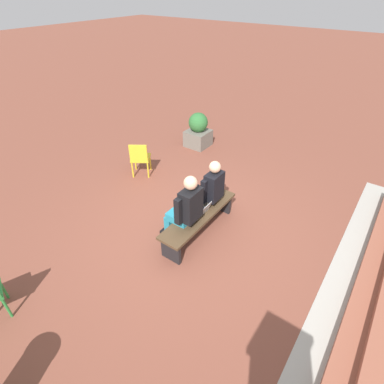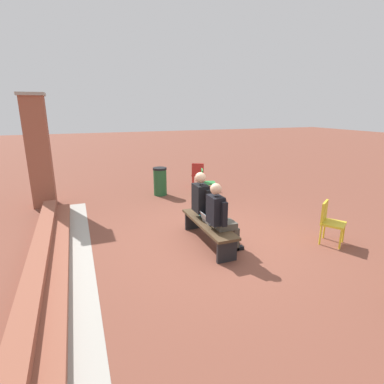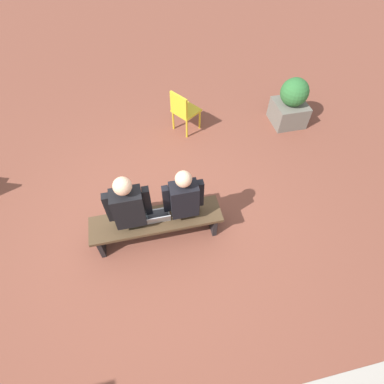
{
  "view_description": "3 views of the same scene",
  "coord_description": "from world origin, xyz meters",
  "px_view_note": "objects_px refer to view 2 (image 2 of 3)",
  "views": [
    {
      "loc": [
        3.32,
        2.41,
        3.81
      ],
      "look_at": [
        0.0,
        0.01,
        0.89
      ],
      "focal_mm": 28.0,
      "sensor_mm": 36.0,
      "label": 1
    },
    {
      "loc": [
        -5.04,
        2.41,
        2.6
      ],
      "look_at": [
        0.31,
        0.34,
        0.99
      ],
      "focal_mm": 28.0,
      "sensor_mm": 36.0,
      "label": 2
    },
    {
      "loc": [
        -0.04,
        2.41,
        3.87
      ],
      "look_at": [
        -0.54,
        0.17,
        0.95
      ],
      "focal_mm": 28.0,
      "sensor_mm": 36.0,
      "label": 3
    }
  ],
  "objects_px": {
    "laptop": "(208,220)",
    "plastic_chair_by_pillar": "(198,173)",
    "plastic_chair_mid_courtyard": "(330,220)",
    "plastic_chair_near_bench_left": "(206,181)",
    "person_student": "(221,216)",
    "bench": "(208,227)",
    "litter_bin": "(160,181)",
    "person_adult": "(205,203)"
  },
  "relations": [
    {
      "from": "person_adult",
      "to": "plastic_chair_near_bench_left",
      "type": "relative_size",
      "value": 1.65
    },
    {
      "from": "person_student",
      "to": "laptop",
      "type": "distance_m",
      "value": 0.42
    },
    {
      "from": "plastic_chair_near_bench_left",
      "to": "bench",
      "type": "bearing_deg",
      "value": 157.04
    },
    {
      "from": "bench",
      "to": "plastic_chair_mid_courtyard",
      "type": "relative_size",
      "value": 2.14
    },
    {
      "from": "laptop",
      "to": "plastic_chair_near_bench_left",
      "type": "relative_size",
      "value": 0.38
    },
    {
      "from": "person_adult",
      "to": "plastic_chair_by_pillar",
      "type": "height_order",
      "value": "person_adult"
    },
    {
      "from": "person_student",
      "to": "plastic_chair_near_bench_left",
      "type": "xyz_separation_m",
      "value": [
        3.43,
        -1.22,
        -0.23
      ]
    },
    {
      "from": "person_adult",
      "to": "plastic_chair_near_bench_left",
      "type": "height_order",
      "value": "person_adult"
    },
    {
      "from": "plastic_chair_near_bench_left",
      "to": "plastic_chair_mid_courtyard",
      "type": "xyz_separation_m",
      "value": [
        -3.87,
        -0.95,
        0.0
      ]
    },
    {
      "from": "person_student",
      "to": "plastic_chair_mid_courtyard",
      "type": "xyz_separation_m",
      "value": [
        -0.44,
        -2.17,
        -0.23
      ]
    },
    {
      "from": "person_adult",
      "to": "plastic_chair_by_pillar",
      "type": "bearing_deg",
      "value": -20.3
    },
    {
      "from": "bench",
      "to": "plastic_chair_mid_courtyard",
      "type": "height_order",
      "value": "plastic_chair_mid_courtyard"
    },
    {
      "from": "bench",
      "to": "litter_bin",
      "type": "xyz_separation_m",
      "value": [
        3.7,
        -0.04,
        0.08
      ]
    },
    {
      "from": "laptop",
      "to": "plastic_chair_by_pillar",
      "type": "relative_size",
      "value": 0.38
    },
    {
      "from": "plastic_chair_near_bench_left",
      "to": "plastic_chair_by_pillar",
      "type": "relative_size",
      "value": 1.0
    },
    {
      "from": "laptop",
      "to": "plastic_chair_mid_courtyard",
      "type": "distance_m",
      "value": 2.39
    },
    {
      "from": "person_student",
      "to": "plastic_chair_by_pillar",
      "type": "height_order",
      "value": "person_student"
    },
    {
      "from": "laptop",
      "to": "plastic_chair_near_bench_left",
      "type": "height_order",
      "value": "plastic_chair_near_bench_left"
    },
    {
      "from": "bench",
      "to": "litter_bin",
      "type": "relative_size",
      "value": 2.09
    },
    {
      "from": "plastic_chair_near_bench_left",
      "to": "litter_bin",
      "type": "relative_size",
      "value": 0.98
    },
    {
      "from": "litter_bin",
      "to": "laptop",
      "type": "bearing_deg",
      "value": 179.16
    },
    {
      "from": "plastic_chair_near_bench_left",
      "to": "person_adult",
      "type": "bearing_deg",
      "value": 155.97
    },
    {
      "from": "laptop",
      "to": "plastic_chair_mid_courtyard",
      "type": "height_order",
      "value": "plastic_chair_mid_courtyard"
    },
    {
      "from": "bench",
      "to": "plastic_chair_by_pillar",
      "type": "xyz_separation_m",
      "value": [
        4.16,
        -1.5,
        0.13
      ]
    },
    {
      "from": "plastic_chair_near_bench_left",
      "to": "litter_bin",
      "type": "height_order",
      "value": "litter_bin"
    },
    {
      "from": "laptop",
      "to": "plastic_chair_by_pillar",
      "type": "distance_m",
      "value": 4.46
    },
    {
      "from": "person_student",
      "to": "person_adult",
      "type": "relative_size",
      "value": 0.95
    },
    {
      "from": "person_student",
      "to": "laptop",
      "type": "relative_size",
      "value": 4.14
    },
    {
      "from": "person_student",
      "to": "plastic_chair_mid_courtyard",
      "type": "height_order",
      "value": "person_student"
    },
    {
      "from": "plastic_chair_by_pillar",
      "to": "litter_bin",
      "type": "bearing_deg",
      "value": 107.57
    },
    {
      "from": "bench",
      "to": "laptop",
      "type": "xyz_separation_m",
      "value": [
        -0.03,
        0.01,
        0.15
      ]
    },
    {
      "from": "person_adult",
      "to": "litter_bin",
      "type": "height_order",
      "value": "person_adult"
    },
    {
      "from": "litter_bin",
      "to": "person_adult",
      "type": "bearing_deg",
      "value": -179.54
    },
    {
      "from": "laptop",
      "to": "litter_bin",
      "type": "bearing_deg",
      "value": -0.84
    },
    {
      "from": "person_student",
      "to": "bench",
      "type": "bearing_deg",
      "value": 9.62
    },
    {
      "from": "plastic_chair_near_bench_left",
      "to": "laptop",
      "type": "bearing_deg",
      "value": 157.07
    },
    {
      "from": "bench",
      "to": "person_adult",
      "type": "xyz_separation_m",
      "value": [
        0.31,
        -0.07,
        0.38
      ]
    },
    {
      "from": "bench",
      "to": "person_student",
      "type": "height_order",
      "value": "person_student"
    },
    {
      "from": "bench",
      "to": "plastic_chair_mid_courtyard",
      "type": "distance_m",
      "value": 2.39
    },
    {
      "from": "person_student",
      "to": "plastic_chair_by_pillar",
      "type": "relative_size",
      "value": 1.58
    },
    {
      "from": "person_student",
      "to": "plastic_chair_by_pillar",
      "type": "bearing_deg",
      "value": -17.42
    },
    {
      "from": "laptop",
      "to": "plastic_chair_by_pillar",
      "type": "height_order",
      "value": "plastic_chair_by_pillar"
    }
  ]
}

